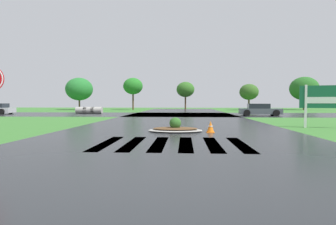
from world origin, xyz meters
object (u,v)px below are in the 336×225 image
at_px(drainage_pipe_stack, 89,110).
at_px(median_island, 175,128).
at_px(car_dark_suv, 260,110).
at_px(traffic_cone, 210,127).
at_px(estate_billboard, 329,99).

bearing_deg(drainage_pipe_stack, median_island, -59.83).
distance_m(median_island, car_dark_suv, 17.19).
relative_size(median_island, drainage_pipe_stack, 0.82).
bearing_deg(median_island, car_dark_suv, 62.02).
xyz_separation_m(drainage_pipe_stack, traffic_cone, (12.66, -19.31, -0.14)).
distance_m(estate_billboard, car_dark_suv, 13.08).
xyz_separation_m(median_island, drainage_pipe_stack, (-11.03, 18.98, 0.25)).
height_order(median_island, car_dark_suv, car_dark_suv).
distance_m(car_dark_suv, traffic_cone, 16.79).
distance_m(estate_billboard, drainage_pipe_stack, 25.56).
bearing_deg(estate_billboard, traffic_cone, 35.43).
relative_size(estate_billboard, median_island, 1.09).
xyz_separation_m(estate_billboard, median_island, (-8.17, -2.14, -1.43)).
xyz_separation_m(estate_billboard, drainage_pipe_stack, (-19.20, 16.84, -1.18)).
height_order(estate_billboard, median_island, estate_billboard).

